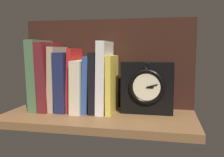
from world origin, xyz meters
The scene contains 13 objects.
ground_plane centered at (0.00, 0.00, -1.25)cm, with size 66.32×29.13×2.50cm, color brown.
back_panel centered at (0.00, 13.97, 16.97)cm, with size 66.32×1.20×33.94cm, color black.
book_green_romantic centered at (-23.65, 5.03, 12.90)cm, with size 3.43×15.93×25.80cm, color #476B44.
book_maroon_dawkins centered at (-20.06, 5.03, 12.45)cm, with size 3.15×16.41×24.90cm, color maroon.
book_tan_shortstories centered at (-17.00, 5.03, 11.68)cm, with size 2.36×13.36×23.36cm, color tan.
book_navy_bierce centered at (-13.52, 5.03, 10.67)cm, with size 4.00×14.91×21.34cm, color #192147.
book_red_requiem centered at (-10.41, 5.03, 11.37)cm, with size 1.61×12.44×22.73cm, color red.
book_cream_twain centered at (-7.40, 5.03, 9.23)cm, with size 3.81×16.67×18.46cm, color beige.
book_blue_modern centered at (-4.26, 5.03, 9.99)cm, with size 1.87×14.25×19.99cm, color #2D4C8E.
book_black_skeptic centered at (-1.79, 5.03, 10.70)cm, with size 2.47×14.11×21.39cm, color black.
book_white_catcher centered at (1.21, 5.03, 12.62)cm, with size 2.92×15.12×25.24cm, color silver.
book_yellow_seinlanguage centered at (3.90, 5.03, 10.11)cm, with size 1.85×14.15×20.23cm, color gold.
framed_clock centered at (16.34, 5.26, 9.13)cm, with size 18.04×6.44×18.04cm.
Camera 1 is at (22.43, -82.07, 22.19)cm, focal length 40.40 mm.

